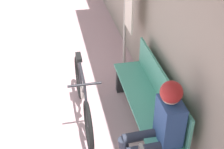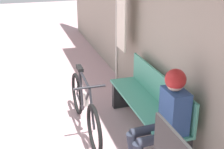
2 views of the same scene
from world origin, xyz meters
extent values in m
cube|color=#9E9384|center=(0.00, 2.84, 1.60)|extent=(12.00, 0.12, 3.20)
cube|color=#51A88E|center=(0.13, 2.46, 0.46)|extent=(1.83, 0.42, 0.03)
cube|color=#51A88E|center=(0.13, 2.65, 0.68)|extent=(1.83, 0.03, 0.40)
cube|color=#232326|center=(-0.73, 2.46, 0.22)|extent=(0.10, 0.36, 0.45)
torus|color=black|center=(-0.75, 1.70, 0.32)|extent=(0.64, 0.05, 0.64)
torus|color=black|center=(0.32, 1.70, 0.32)|extent=(0.64, 0.05, 0.64)
cylinder|color=#232328|center=(-0.16, 1.70, 0.81)|extent=(0.58, 0.03, 0.07)
cylinder|color=#232328|center=(-0.11, 1.70, 0.53)|extent=(0.50, 0.03, 0.55)
cylinder|color=#232328|center=(-0.40, 1.70, 0.54)|extent=(0.14, 0.03, 0.56)
cylinder|color=#232328|center=(-0.55, 1.70, 0.29)|extent=(0.41, 0.03, 0.08)
cylinder|color=#232328|center=(-0.60, 1.70, 0.57)|extent=(0.32, 0.02, 0.51)
cylinder|color=#232328|center=(0.23, 1.70, 0.56)|extent=(0.22, 0.03, 0.48)
cube|color=black|center=(-0.45, 1.70, 0.85)|extent=(0.20, 0.07, 0.05)
cylinder|color=#232328|center=(0.13, 1.70, 0.81)|extent=(0.03, 0.40, 0.03)
cylinder|color=beige|center=(-0.11, 1.70, 0.53)|extent=(0.07, 0.07, 0.17)
cylinder|color=#2D3342|center=(0.74, 2.24, 0.47)|extent=(0.11, 0.44, 0.13)
cylinder|color=#2D3342|center=(0.94, 2.24, 0.47)|extent=(0.11, 0.44, 0.13)
cube|color=#2D4C84|center=(0.84, 2.50, 0.72)|extent=(0.34, 0.22, 0.50)
sphere|color=beige|center=(0.84, 2.48, 1.07)|extent=(0.20, 0.20, 0.20)
sphere|color=#B22323|center=(0.84, 2.48, 1.10)|extent=(0.23, 0.23, 0.23)
cylinder|color=#B7B2A8|center=(-1.41, 2.56, 1.04)|extent=(0.05, 0.05, 2.09)
camera|label=1|loc=(3.09, 1.43, 2.92)|focal=50.00mm
camera|label=2|loc=(3.53, 0.93, 2.38)|focal=50.00mm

